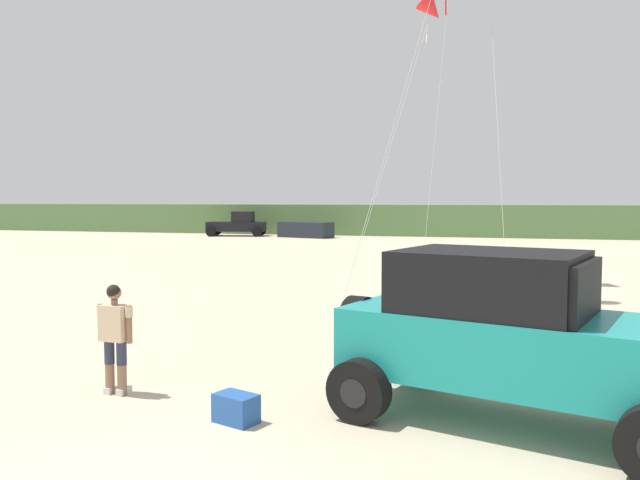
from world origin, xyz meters
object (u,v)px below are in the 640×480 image
(jeep, at_px, (510,333))
(person_watching, at_px, (115,333))
(distant_sedan, at_px, (306,230))
(cooler_box, at_px, (236,408))
(kite_green_box, at_px, (431,10))
(distant_pickup, at_px, (238,224))

(jeep, xyz_separation_m, person_watching, (-5.68, -0.32, -0.26))
(jeep, xyz_separation_m, distant_sedan, (-14.49, 38.40, -0.60))
(cooler_box, xyz_separation_m, distant_sedan, (-11.03, 39.36, 0.41))
(person_watching, distance_m, kite_green_box, 17.28)
(distant_sedan, xyz_separation_m, kite_green_box, (11.94, -24.07, 8.94))
(jeep, relative_size, person_watching, 3.01)
(person_watching, relative_size, distant_sedan, 0.40)
(distant_pickup, bearing_deg, person_watching, -69.52)
(person_watching, distance_m, cooler_box, 2.44)
(person_watching, xyz_separation_m, distant_pickup, (-14.64, 39.21, 0.00))
(distant_pickup, height_order, distant_sedan, distant_pickup)
(person_watching, height_order, distant_pickup, distant_pickup)
(jeep, xyz_separation_m, kite_green_box, (-2.54, 14.33, 8.34))
(person_watching, bearing_deg, cooler_box, -16.11)
(jeep, height_order, distant_pickup, jeep)
(distant_pickup, relative_size, kite_green_box, 0.48)
(cooler_box, bearing_deg, distant_pickup, 132.80)
(jeep, xyz_separation_m, distant_pickup, (-20.32, 38.89, -0.26))
(distant_sedan, bearing_deg, person_watching, -60.64)
(cooler_box, bearing_deg, person_watching, -176.26)
(jeep, relative_size, distant_pickup, 1.02)
(jeep, relative_size, cooler_box, 8.96)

